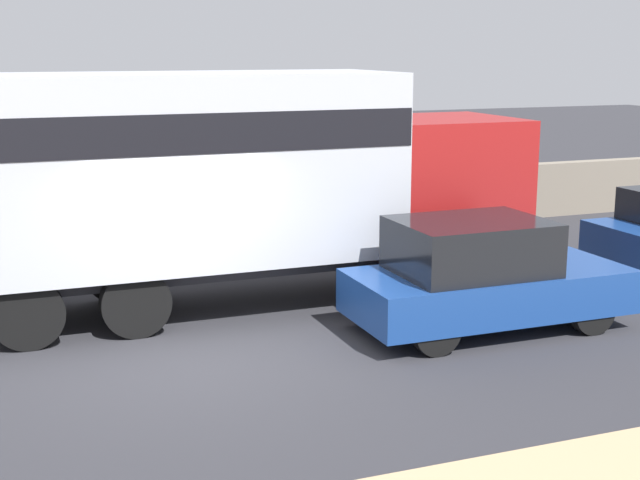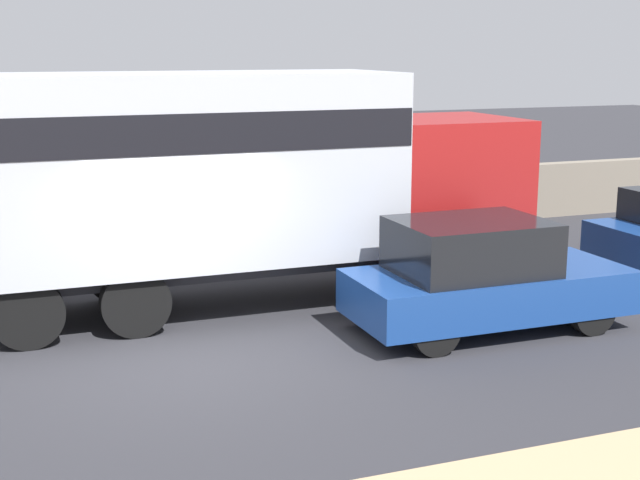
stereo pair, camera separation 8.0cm
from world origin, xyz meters
name	(u,v)px [view 2 (the right image)]	position (x,y,z in m)	size (l,w,h in m)	color
ground_plane	(200,362)	(0.00, 0.00, 0.00)	(80.00, 80.00, 0.00)	#2D2D33
stone_wall_backdrop	(119,218)	(0.00, 6.91, 0.63)	(60.00, 0.35, 1.26)	gray
box_truck	(212,173)	(0.77, 2.28, 2.09)	(9.35, 2.36, 3.56)	maroon
car_hatchback	(482,277)	(4.03, -0.10, 0.78)	(3.95, 1.71, 1.59)	navy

